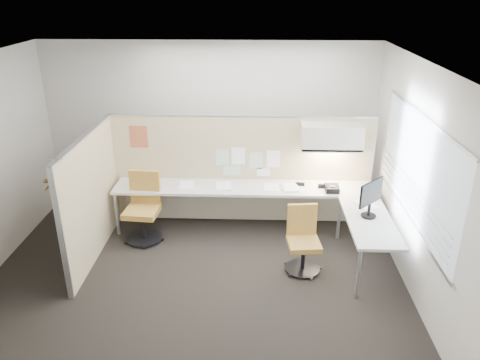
{
  "coord_description": "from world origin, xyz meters",
  "views": [
    {
      "loc": [
        0.78,
        -5.31,
        3.65
      ],
      "look_at": [
        0.56,
        0.8,
        1.04
      ],
      "focal_mm": 35.0,
      "sensor_mm": 36.0,
      "label": 1
    }
  ],
  "objects_px": {
    "monitor": "(371,197)",
    "phone": "(332,189)",
    "chair_right": "(303,241)",
    "chair_left": "(143,209)",
    "desk": "(265,198)"
  },
  "relations": [
    {
      "from": "chair_left",
      "to": "phone",
      "type": "relative_size",
      "value": 4.89
    },
    {
      "from": "chair_left",
      "to": "phone",
      "type": "height_order",
      "value": "chair_left"
    },
    {
      "from": "desk",
      "to": "monitor",
      "type": "height_order",
      "value": "monitor"
    },
    {
      "from": "chair_left",
      "to": "chair_right",
      "type": "distance_m",
      "value": 2.45
    },
    {
      "from": "monitor",
      "to": "phone",
      "type": "height_order",
      "value": "monitor"
    },
    {
      "from": "chair_right",
      "to": "phone",
      "type": "bearing_deg",
      "value": 56.41
    },
    {
      "from": "chair_left",
      "to": "phone",
      "type": "bearing_deg",
      "value": 8.96
    },
    {
      "from": "chair_right",
      "to": "monitor",
      "type": "bearing_deg",
      "value": 3.96
    },
    {
      "from": "chair_left",
      "to": "desk",
      "type": "bearing_deg",
      "value": 11.06
    },
    {
      "from": "desk",
      "to": "phone",
      "type": "xyz_separation_m",
      "value": [
        0.99,
        0.0,
        0.18
      ]
    },
    {
      "from": "chair_right",
      "to": "monitor",
      "type": "distance_m",
      "value": 1.08
    },
    {
      "from": "monitor",
      "to": "phone",
      "type": "relative_size",
      "value": 2.42
    },
    {
      "from": "desk",
      "to": "chair_right",
      "type": "bearing_deg",
      "value": -62.26
    },
    {
      "from": "phone",
      "to": "desk",
      "type": "bearing_deg",
      "value": 178.87
    },
    {
      "from": "chair_right",
      "to": "phone",
      "type": "xyz_separation_m",
      "value": [
        0.49,
        0.95,
        0.36
      ]
    }
  ]
}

